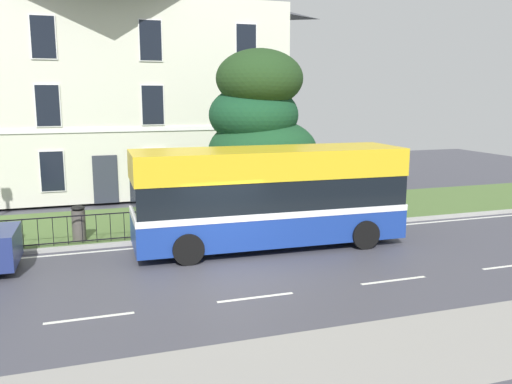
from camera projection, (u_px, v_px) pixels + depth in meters
The scene contains 6 objects.
ground_plane at pixel (225, 264), 16.24m from camera, with size 60.00×56.00×0.18m.
georgian_townhouse at pixel (96, 78), 28.46m from camera, with size 18.36×10.38×11.52m.
iron_verge_railing at pixel (117, 226), 18.29m from camera, with size 18.77×0.04×0.97m.
evergreen_tree at pixel (260, 144), 21.39m from camera, with size 4.59×4.70×6.66m.
single_decker_bus at pixel (269, 196), 17.82m from camera, with size 9.04×2.90×3.29m.
litter_bin at pixel (79, 223), 18.31m from camera, with size 0.46×0.46×1.21m.
Camera 1 is at (-4.05, -13.97, 5.03)m, focal length 37.75 mm.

